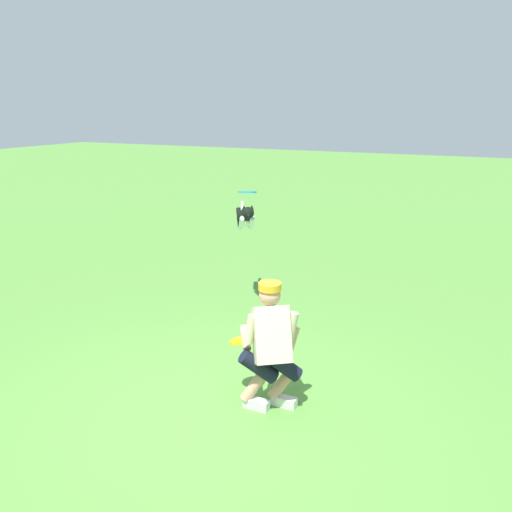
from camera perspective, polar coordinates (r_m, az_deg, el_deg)
ground_plane at (r=5.22m, az=-6.07°, el=-17.71°), size 60.00×60.00×0.00m
person at (r=5.08m, az=1.61°, el=-9.57°), size 0.71×0.55×1.29m
dog at (r=7.68m, az=-1.16°, el=4.24°), size 0.63×0.95×0.50m
frisbee_flying at (r=7.37m, az=-0.96°, el=7.01°), size 0.27×0.26×0.08m
frisbee_held at (r=5.35m, az=-1.58°, el=-9.21°), size 0.32×0.32×0.10m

